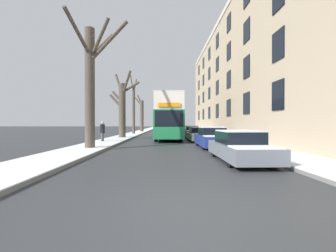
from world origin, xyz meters
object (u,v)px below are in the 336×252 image
at_px(bare_tree_left_0, 91,81).
at_px(bare_tree_left_2, 134,108).
at_px(parked_car_3, 192,132).
at_px(bare_tree_left_3, 142,115).
at_px(parked_car_1, 212,138).
at_px(pedestrian_left_sidewalk, 102,131).
at_px(parked_car_0, 240,147).
at_px(parked_car_2, 199,134).
at_px(bare_tree_left_1, 122,107).
at_px(double_decker_bus, 168,116).

xyz_separation_m(bare_tree_left_0, bare_tree_left_2, (-0.23, 20.25, -0.11)).
relative_size(bare_tree_left_2, parked_car_3, 2.09).
xyz_separation_m(bare_tree_left_2, bare_tree_left_3, (0.10, 10.87, -0.57)).
distance_m(parked_car_1, pedestrian_left_sidewalk, 9.18).
relative_size(parked_car_0, parked_car_1, 0.99).
distance_m(bare_tree_left_3, parked_car_2, 25.37).
xyz_separation_m(parked_car_0, parked_car_2, (-0.00, 11.30, 0.00)).
bearing_deg(bare_tree_left_0, parked_car_2, 43.07).
distance_m(bare_tree_left_1, parked_car_2, 9.05).
bearing_deg(pedestrian_left_sidewalk, parked_car_0, 45.77).
height_order(bare_tree_left_1, parked_car_3, bare_tree_left_1).
bearing_deg(bare_tree_left_3, parked_car_2, -72.05).
xyz_separation_m(bare_tree_left_0, bare_tree_left_3, (-0.13, 31.12, -0.68)).
distance_m(parked_car_2, pedestrian_left_sidewalk, 8.63).
relative_size(parked_car_1, parked_car_3, 1.07).
height_order(bare_tree_left_1, parked_car_0, bare_tree_left_1).
bearing_deg(bare_tree_left_2, parked_car_3, -43.78).
relative_size(double_decker_bus, parked_car_3, 2.52).
bearing_deg(bare_tree_left_3, bare_tree_left_0, -89.76).
relative_size(bare_tree_left_3, parked_car_1, 1.62).
distance_m(double_decker_bus, parked_car_0, 14.40).
bearing_deg(parked_car_3, bare_tree_left_2, 136.22).
distance_m(bare_tree_left_1, bare_tree_left_3, 20.34).
relative_size(double_decker_bus, parked_car_1, 2.36).
relative_size(bare_tree_left_0, parked_car_3, 1.87).
bearing_deg(parked_car_3, bare_tree_left_0, -121.01).
distance_m(bare_tree_left_2, pedestrian_left_sidewalk, 15.39).
bearing_deg(parked_car_1, bare_tree_left_2, 112.75).
bearing_deg(parked_car_2, bare_tree_left_0, -136.93).
height_order(parked_car_1, parked_car_2, parked_car_1).
bearing_deg(double_decker_bus, parked_car_1, -71.22).
bearing_deg(pedestrian_left_sidewalk, parked_car_2, 106.97).
height_order(double_decker_bus, parked_car_3, double_decker_bus).
distance_m(bare_tree_left_1, pedestrian_left_sidewalk, 6.14).
bearing_deg(parked_car_0, parked_car_1, 90.00).
height_order(bare_tree_left_2, parked_car_0, bare_tree_left_2).
xyz_separation_m(parked_car_1, pedestrian_left_sidewalk, (-8.39, 3.69, 0.34)).
distance_m(bare_tree_left_0, parked_car_0, 9.40).
distance_m(bare_tree_left_3, parked_car_1, 30.77).
relative_size(bare_tree_left_0, parked_car_0, 1.77).
height_order(bare_tree_left_0, parked_car_1, bare_tree_left_0).
height_order(parked_car_0, parked_car_3, parked_car_3).
xyz_separation_m(parked_car_1, parked_car_2, (0.00, 5.65, -0.04)).
xyz_separation_m(bare_tree_left_2, parked_car_1, (7.87, -18.76, -3.42)).
distance_m(bare_tree_left_1, parked_car_3, 8.50).
relative_size(bare_tree_left_2, double_decker_bus, 0.83).
distance_m(bare_tree_left_3, parked_car_3, 20.19).
relative_size(bare_tree_left_0, bare_tree_left_1, 1.11).
bearing_deg(bare_tree_left_2, parked_car_1, -67.25).
bearing_deg(pedestrian_left_sidewalk, parked_car_3, 135.70).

